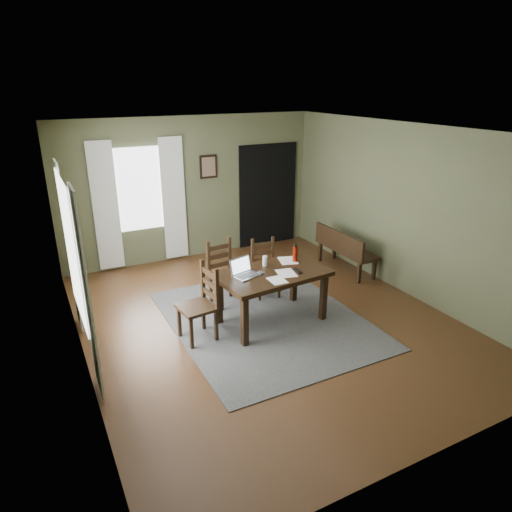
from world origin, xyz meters
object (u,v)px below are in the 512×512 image
bench (344,247)px  water_bottle (295,253)px  chair_back_right (265,268)px  dining_table (272,278)px  laptop (244,271)px  chair_back_left (224,274)px  chair_end (200,304)px

bench → water_bottle: water_bottle is taller
chair_back_right → water_bottle: (0.15, -0.64, 0.45)m
chair_back_right → bench: size_ratio=0.68×
dining_table → laptop: laptop is taller
bench → water_bottle: (-1.59, -0.87, 0.44)m
chair_back_right → chair_back_left: bearing=-172.4°
water_bottle → chair_back_left: bearing=142.4°
chair_end → chair_back_right: (1.41, 0.81, -0.06)m
dining_table → bench: size_ratio=1.18×
bench → laptop: laptop is taller
dining_table → chair_back_right: size_ratio=1.75×
dining_table → chair_end: (-1.07, 0.03, -0.17)m
chair_back_right → dining_table: bearing=-103.0°
chair_end → bench: bearing=101.6°
chair_end → chair_back_left: size_ratio=1.04×
chair_end → chair_back_right: size_ratio=1.13×
chair_back_right → water_bottle: 0.80m
chair_end → laptop: size_ratio=2.49×
dining_table → water_bottle: 0.58m
chair_end → laptop: chair_end is taller
chair_end → chair_back_left: chair_end is taller
chair_back_right → laptop: bearing=-124.8°
chair_back_left → bench: 2.46m
chair_back_left → bench: bearing=-1.5°
chair_end → laptop: bearing=87.6°
dining_table → chair_back_left: bearing=107.7°
chair_back_left → water_bottle: 1.17m
dining_table → laptop: bearing=163.8°
dining_table → laptop: 0.43m
chair_back_right → water_bottle: bearing=-67.1°
chair_back_left → water_bottle: (0.86, -0.67, 0.41)m
chair_back_left → chair_end: bearing=-136.3°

